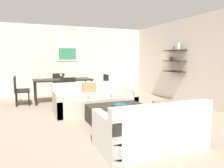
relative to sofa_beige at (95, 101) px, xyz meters
The scene contains 17 objects.
ground_plane 0.45m from the sofa_beige, 78.75° to the right, with size 18.00×18.00×0.00m, color gray.
back_wall_unit 3.38m from the sofa_beige, 83.53° to the left, with size 8.40×0.09×2.70m.
right_wall_shelf_unit 3.28m from the sofa_beige, ahead, with size 0.34×8.20×2.70m.
sofa_beige is the anchor object (origin of this frame).
loveseat_white 2.59m from the sofa_beige, 87.18° to the right, with size 1.68×0.90×0.78m.
coffee_table 1.23m from the sofa_beige, 81.93° to the right, with size 1.27×1.09×0.38m.
decorative_bowl 1.27m from the sofa_beige, 81.69° to the right, with size 0.34×0.34×0.07m.
dining_table 1.93m from the sofa_beige, 107.01° to the left, with size 1.89×0.88×0.75m.
dining_chair_foot 1.13m from the sofa_beige, 119.94° to the left, with size 0.44×0.44×0.88m.
dining_chair_left_far 2.77m from the sofa_beige, 133.55° to the left, with size 0.44×0.44×0.88m.
dining_chair_left_near 2.50m from the sofa_beige, 139.83° to the left, with size 0.44×0.44×0.88m.
dining_chair_right_near 1.81m from the sofa_beige, 63.55° to the left, with size 0.44×0.44×0.88m.
dining_chair_head 2.72m from the sofa_beige, 101.77° to the left, with size 0.44×0.44×0.88m.
wine_glass_left_far 2.35m from the sofa_beige, 123.11° to the left, with size 0.07×0.07×0.16m.
wine_glass_head 2.32m from the sofa_beige, 104.19° to the left, with size 0.08×0.08×0.15m.
wine_glass_foot 1.63m from the sofa_beige, 111.17° to the left, with size 0.07×0.07×0.15m.
wine_glass_right_near 1.80m from the sofa_beige, 85.16° to the left, with size 0.06×0.06×0.17m.
Camera 1 is at (-1.78, -5.12, 1.42)m, focal length 34.60 mm.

